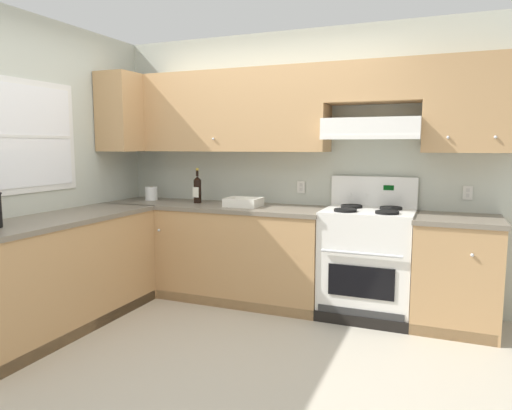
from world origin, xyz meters
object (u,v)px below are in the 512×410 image
stove (367,262)px  paper_towel_roll (151,193)px  bowl (243,203)px  wine_bottle (197,189)px

stove → paper_towel_roll: 2.30m
stove → bowl: (-1.15, -0.03, 0.46)m
wine_bottle → bowl: wine_bottle is taller
stove → wine_bottle: size_ratio=3.47×
stove → bowl: bearing=-178.3°
paper_towel_roll → stove: bearing=-1.9°
wine_bottle → paper_towel_roll: bearing=176.1°
wine_bottle → paper_towel_roll: 0.58m
bowl → paper_towel_roll: paper_towel_roll is taller
paper_towel_roll → wine_bottle: bearing=-3.9°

